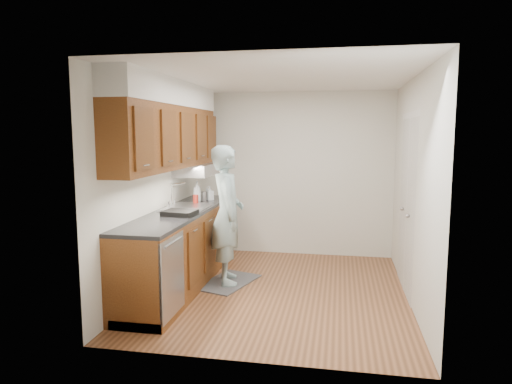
# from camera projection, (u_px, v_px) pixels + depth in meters

# --- Properties ---
(floor) EXTENTS (3.50, 3.50, 0.00)m
(floor) POSITION_uv_depth(u_px,v_px,m) (278.00, 291.00, 5.47)
(floor) COLOR brown
(floor) RESTS_ON ground
(ceiling) EXTENTS (3.50, 3.50, 0.00)m
(ceiling) POSITION_uv_depth(u_px,v_px,m) (279.00, 78.00, 5.15)
(ceiling) COLOR white
(ceiling) RESTS_ON wall_left
(wall_left) EXTENTS (0.02, 3.50, 2.50)m
(wall_left) POSITION_uv_depth(u_px,v_px,m) (157.00, 185.00, 5.58)
(wall_left) COLOR silver
(wall_left) RESTS_ON floor
(wall_right) EXTENTS (0.02, 3.50, 2.50)m
(wall_right) POSITION_uv_depth(u_px,v_px,m) (413.00, 190.00, 5.04)
(wall_right) COLOR silver
(wall_right) RESTS_ON floor
(wall_back) EXTENTS (3.00, 0.02, 2.50)m
(wall_back) POSITION_uv_depth(u_px,v_px,m) (294.00, 174.00, 7.02)
(wall_back) COLOR silver
(wall_back) RESTS_ON floor
(counter) EXTENTS (0.64, 2.80, 1.30)m
(counter) POSITION_uv_depth(u_px,v_px,m) (182.00, 246.00, 5.62)
(counter) COLOR brown
(counter) RESTS_ON floor
(upper_cabinets) EXTENTS (0.47, 2.80, 1.21)m
(upper_cabinets) POSITION_uv_depth(u_px,v_px,m) (170.00, 127.00, 5.51)
(upper_cabinets) COLOR brown
(upper_cabinets) RESTS_ON wall_left
(closet_door) EXTENTS (0.02, 1.22, 2.05)m
(closet_door) POSITION_uv_depth(u_px,v_px,m) (407.00, 206.00, 5.37)
(closet_door) COLOR white
(closet_door) RESTS_ON wall_right
(floor_mat) EXTENTS (0.76, 0.99, 0.02)m
(floor_mat) POSITION_uv_depth(u_px,v_px,m) (228.00, 282.00, 5.76)
(floor_mat) COLOR #5C5C5F
(floor_mat) RESTS_ON floor
(person) EXTENTS (0.65, 0.80, 1.94)m
(person) POSITION_uv_depth(u_px,v_px,m) (227.00, 205.00, 5.63)
(person) COLOR #93B0B2
(person) RESTS_ON floor_mat
(soap_bottle_a) EXTENTS (0.13, 0.13, 0.28)m
(soap_bottle_a) POSITION_uv_depth(u_px,v_px,m) (197.00, 192.00, 6.24)
(soap_bottle_a) COLOR silver
(soap_bottle_a) RESTS_ON counter
(soap_bottle_b) EXTENTS (0.13, 0.13, 0.20)m
(soap_bottle_b) POSITION_uv_depth(u_px,v_px,m) (210.00, 193.00, 6.43)
(soap_bottle_b) COLOR silver
(soap_bottle_b) RESTS_ON counter
(soap_bottle_c) EXTENTS (0.15, 0.15, 0.15)m
(soap_bottle_c) POSITION_uv_depth(u_px,v_px,m) (207.00, 193.00, 6.56)
(soap_bottle_c) COLOR silver
(soap_bottle_c) RESTS_ON counter
(soda_can) EXTENTS (0.09, 0.09, 0.13)m
(soda_can) POSITION_uv_depth(u_px,v_px,m) (196.00, 199.00, 6.04)
(soda_can) COLOR red
(soda_can) RESTS_ON counter
(steel_can) EXTENTS (0.09, 0.09, 0.13)m
(steel_can) POSITION_uv_depth(u_px,v_px,m) (204.00, 196.00, 6.36)
(steel_can) COLOR #A5A5AA
(steel_can) RESTS_ON counter
(dish_rack) EXTENTS (0.38, 0.33, 0.06)m
(dish_rack) POSITION_uv_depth(u_px,v_px,m) (180.00, 213.00, 5.24)
(dish_rack) COLOR black
(dish_rack) RESTS_ON counter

